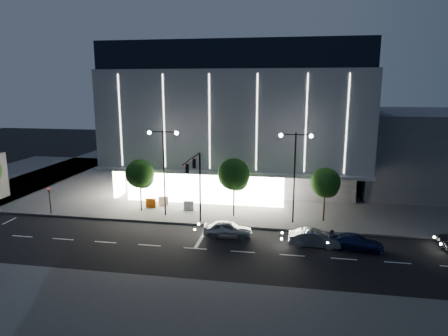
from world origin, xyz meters
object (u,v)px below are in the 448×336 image
Objects in this scene: traffic_mast at (196,176)px; barrier_b at (163,201)px; tree_left at (140,175)px; street_lamp_west at (164,160)px; car_lead at (228,229)px; street_lamp_east at (295,164)px; tree_mid at (234,176)px; ped_signal_far at (50,197)px; tree_right at (326,184)px; barrier_d at (189,206)px; car_second at (314,238)px; car_third at (356,242)px; barrier_a at (151,203)px.

traffic_mast is 9.09m from barrier_b.
tree_left is at bearing 152.16° from traffic_mast.
traffic_mast is 4.89m from street_lamp_west.
car_lead is at bearing -28.48° from tree_left.
tree_left is at bearing 161.06° from street_lamp_west.
street_lamp_east reaches higher than tree_left.
tree_mid is 6.63m from car_lead.
ped_signal_far is at bearing -176.56° from street_lamp_east.
traffic_mast reaches higher than tree_right.
car_lead is at bearing -147.53° from tree_right.
traffic_mast is 6.43× the size of barrier_b.
ped_signal_far is at bearing -166.49° from barrier_d.
street_lamp_west reaches higher than car_second.
barrier_b is at bearing 45.39° from car_lead.
barrier_b is (-17.32, 2.27, -3.23)m from tree_right.
street_lamp_west is at bearing -18.94° from tree_left.
barrier_b is at bearing 61.93° from car_second.
barrier_b is (10.70, 4.79, -1.24)m from ped_signal_far.
tree_right reaches higher than barrier_b.
barrier_d is at bearing 113.32° from traffic_mast.
traffic_mast is at bearing -4.15° from ped_signal_far.
barrier_d is (-5.06, 1.05, -3.68)m from tree_mid.
tree_left reaches higher than tree_right.
tree_left is 22.39m from car_third.
street_lamp_east is at bearing -11.43° from barrier_d.
ped_signal_far is 0.49× the size of tree_mid.
barrier_a is 1.00× the size of barrier_d.
traffic_mast is at bearing -71.96° from barrier_b.
barrier_a is at bearing 76.98° from car_third.
tree_right is 5.01× the size of barrier_b.
car_third is (10.93, -0.83, -0.12)m from car_lead.
car_lead is 3.96× the size of barrier_d.
car_lead reaches higher than barrier_a.
traffic_mast is 2.36× the size of ped_signal_far.
barrier_d is (1.96, 2.07, -5.31)m from street_lamp_west.
ped_signal_far reaches higher than car_third.
barrier_d is (4.35, -0.21, 0.00)m from barrier_a.
tree_right is at bearing 26.24° from car_third.
street_lamp_east reaches higher than ped_signal_far.
car_third is at bearing -25.41° from barrier_d.
ped_signal_far is at bearing -172.45° from tree_mid.
ped_signal_far is 2.73× the size of barrier_b.
car_lead is (0.26, -5.56, -3.59)m from tree_mid.
barrier_d is at bearing 175.75° from tree_right.
car_lead is at bearing -37.89° from barrier_a.
tree_right is 14.47m from barrier_d.
barrier_a is (-9.42, 1.26, -3.68)m from tree_mid.
tree_right is 10.83m from car_lead.
ped_signal_far is 0.69× the size of car_lead.
car_third is 3.91× the size of barrier_d.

